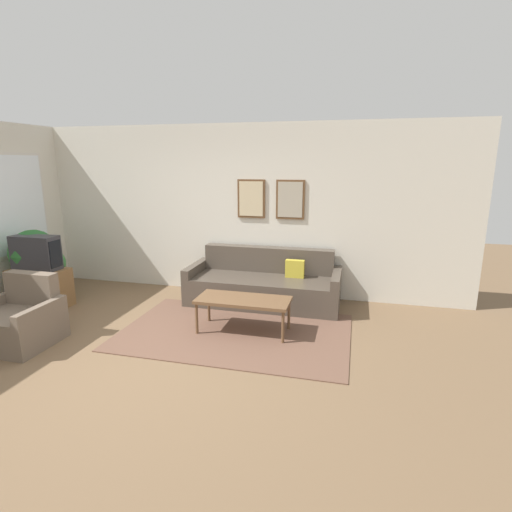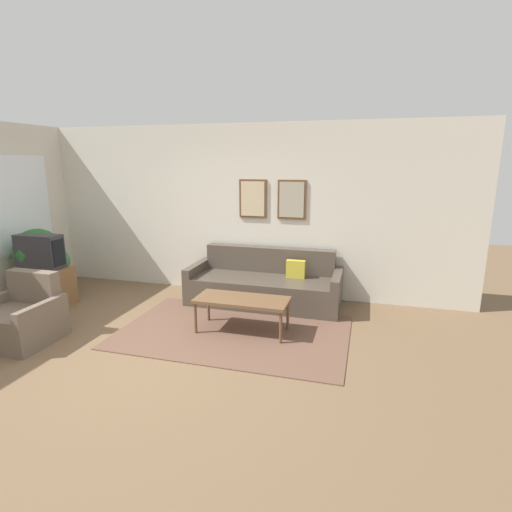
% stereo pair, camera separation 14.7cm
% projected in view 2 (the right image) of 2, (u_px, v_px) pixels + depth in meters
% --- Properties ---
extents(ground_plane, '(16.00, 16.00, 0.00)m').
position_uv_depth(ground_plane, '(137.00, 358.00, 4.40)').
color(ground_plane, brown).
extents(area_rug, '(2.86, 1.84, 0.01)m').
position_uv_depth(area_rug, '(234.00, 331.00, 5.09)').
color(area_rug, brown).
rests_on(area_rug, ground_plane).
extents(wall_back, '(8.00, 0.09, 2.70)m').
position_uv_depth(wall_back, '(219.00, 210.00, 6.51)').
color(wall_back, beige).
rests_on(wall_back, ground_plane).
extents(couch, '(2.28, 0.90, 0.81)m').
position_uv_depth(couch, '(265.00, 285.00, 6.08)').
color(couch, '#4C4238').
rests_on(couch, ground_plane).
extents(coffee_table, '(1.17, 0.51, 0.45)m').
position_uv_depth(coffee_table, '(242.00, 301.00, 5.00)').
color(coffee_table, brown).
rests_on(coffee_table, ground_plane).
extents(tv_stand, '(0.84, 0.44, 0.58)m').
position_uv_depth(tv_stand, '(44.00, 286.00, 6.01)').
color(tv_stand, brown).
rests_on(tv_stand, ground_plane).
extents(tv, '(0.68, 0.28, 0.50)m').
position_uv_depth(tv, '(40.00, 251.00, 5.89)').
color(tv, '#2D2D33').
rests_on(tv, tv_stand).
extents(armchair, '(0.85, 0.76, 0.80)m').
position_uv_depth(armchair, '(20.00, 319.00, 4.80)').
color(armchair, '#6B5B4C').
rests_on(armchair, ground_plane).
extents(potted_plant_tall, '(0.70, 0.70, 1.12)m').
position_uv_depth(potted_plant_tall, '(39.00, 254.00, 6.15)').
color(potted_plant_tall, slate).
rests_on(potted_plant_tall, ground_plane).
extents(potted_plant_by_window, '(0.45, 0.45, 0.72)m').
position_uv_depth(potted_plant_by_window, '(56.00, 265.00, 6.66)').
color(potted_plant_by_window, beige).
rests_on(potted_plant_by_window, ground_plane).
extents(potted_plant_small, '(0.49, 0.49, 0.76)m').
position_uv_depth(potted_plant_small, '(47.00, 266.00, 6.42)').
color(potted_plant_small, '#935638').
rests_on(potted_plant_small, ground_plane).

